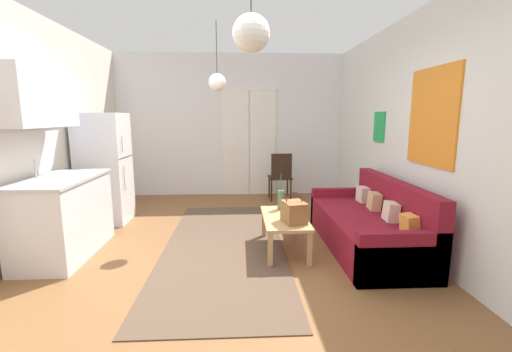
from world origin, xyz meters
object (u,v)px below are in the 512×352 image
object	(u,v)px
couch	(371,226)
refrigerator	(105,168)
coffee_table	(284,221)
bamboo_vase	(281,200)
pendant_lamp_near	(251,33)
pendant_lamp_far	(217,82)
accent_chair	(280,174)
handbag	(294,212)

from	to	relation	value
couch	refrigerator	size ratio (longest dim) A/B	1.25
coffee_table	bamboo_vase	distance (m)	0.37
coffee_table	refrigerator	xyz separation A→B (m)	(-2.50, 1.25, 0.45)
coffee_table	refrigerator	world-z (taller)	refrigerator
pendant_lamp_near	pendant_lamp_far	size ratio (longest dim) A/B	0.87
bamboo_vase	refrigerator	world-z (taller)	refrigerator
couch	accent_chair	xyz separation A→B (m)	(-0.80, 2.38, 0.23)
pendant_lamp_near	refrigerator	bearing A→B (deg)	129.16
handbag	accent_chair	xyz separation A→B (m)	(0.17, 2.63, -0.03)
coffee_table	pendant_lamp_far	size ratio (longest dim) A/B	1.12
couch	pendant_lamp_far	world-z (taller)	pendant_lamp_far
handbag	pendant_lamp_far	size ratio (longest dim) A/B	0.39
handbag	pendant_lamp_near	distance (m)	1.99
refrigerator	pendant_lamp_far	size ratio (longest dim) A/B	1.83
refrigerator	pendant_lamp_far	world-z (taller)	pendant_lamp_far
coffee_table	bamboo_vase	size ratio (longest dim) A/B	2.14
handbag	refrigerator	distance (m)	2.98
couch	pendant_lamp_far	distance (m)	2.65
refrigerator	accent_chair	distance (m)	3.00
coffee_table	pendant_lamp_near	world-z (taller)	pendant_lamp_near
bamboo_vase	couch	bearing A→B (deg)	-15.79
coffee_table	handbag	distance (m)	0.29
coffee_table	pendant_lamp_far	world-z (taller)	pendant_lamp_far
pendant_lamp_near	bamboo_vase	bearing A→B (deg)	75.23
handbag	refrigerator	bearing A→B (deg)	150.37
bamboo_vase	pendant_lamp_near	xyz separation A→B (m)	(-0.43, -1.62, 1.60)
bamboo_vase	refrigerator	xyz separation A→B (m)	(-2.50, 0.92, 0.28)
refrigerator	pendant_lamp_far	xyz separation A→B (m)	(1.70, -0.47, 1.19)
bamboo_vase	pendant_lamp_far	distance (m)	1.73
couch	pendant_lamp_near	distance (m)	2.72
couch	handbag	distance (m)	1.04
accent_chair	pendant_lamp_far	size ratio (longest dim) A/B	1.02
couch	pendant_lamp_near	size ratio (longest dim) A/B	2.62
couch	pendant_lamp_near	world-z (taller)	pendant_lamp_near
couch	pendant_lamp_far	size ratio (longest dim) A/B	2.29
coffee_table	handbag	world-z (taller)	handbag
pendant_lamp_near	pendant_lamp_far	bearing A→B (deg)	100.03
accent_chair	pendant_lamp_near	world-z (taller)	pendant_lamp_near
couch	bamboo_vase	world-z (taller)	bamboo_vase
handbag	pendant_lamp_near	xyz separation A→B (m)	(-0.51, -1.08, 1.60)
accent_chair	couch	bearing A→B (deg)	106.50
couch	coffee_table	bearing A→B (deg)	-178.56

